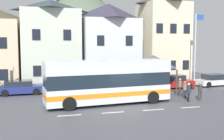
% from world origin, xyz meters
% --- Properties ---
extents(ground_plane, '(40.00, 60.00, 0.07)m').
position_xyz_m(ground_plane, '(0.00, -0.00, -0.03)').
color(ground_plane, '#494A52').
extents(townhouse_01, '(6.20, 5.89, 9.73)m').
position_xyz_m(townhouse_01, '(-5.12, 11.91, 4.86)').
color(townhouse_01, beige).
rests_on(townhouse_01, ground_plane).
extents(townhouse_02, '(6.46, 5.95, 9.57)m').
position_xyz_m(townhouse_02, '(1.60, 11.95, 4.79)').
color(townhouse_02, silver).
rests_on(townhouse_02, ground_plane).
extents(townhouse_03, '(5.17, 5.92, 11.16)m').
position_xyz_m(townhouse_03, '(8.58, 11.93, 5.58)').
color(townhouse_03, beige).
rests_on(townhouse_03, ground_plane).
extents(hilltop_castle, '(38.19, 38.19, 23.41)m').
position_xyz_m(hilltop_castle, '(1.09, 32.62, 8.84)').
color(hilltop_castle, '#586853').
rests_on(hilltop_castle, ground_plane).
extents(transit_bus, '(10.10, 3.55, 3.45)m').
position_xyz_m(transit_bus, '(-1.16, 1.13, 1.74)').
color(transit_bus, silver).
rests_on(transit_bus, ground_plane).
extents(bus_shelter, '(3.60, 3.60, 3.69)m').
position_xyz_m(bus_shelter, '(4.22, 4.64, 3.03)').
color(bus_shelter, '#473D33').
rests_on(bus_shelter, ground_plane).
extents(parked_car_00, '(4.20, 2.08, 1.31)m').
position_xyz_m(parked_car_00, '(-8.21, 7.24, 0.65)').
color(parked_car_00, navy).
rests_on(parked_car_00, ground_plane).
extents(parked_car_01, '(4.11, 2.31, 1.44)m').
position_xyz_m(parked_car_01, '(7.63, 6.78, 0.70)').
color(parked_car_01, maroon).
rests_on(parked_car_01, ground_plane).
extents(parked_car_02, '(4.34, 2.30, 1.35)m').
position_xyz_m(parked_car_02, '(12.84, 7.17, 0.66)').
color(parked_car_02, white).
rests_on(parked_car_02, ground_plane).
extents(pedestrian_00, '(0.35, 0.30, 1.52)m').
position_xyz_m(pedestrian_00, '(6.68, 0.45, 0.79)').
color(pedestrian_00, '#38332D').
rests_on(pedestrian_00, ground_plane).
extents(pedestrian_01, '(0.32, 0.32, 1.56)m').
position_xyz_m(pedestrian_01, '(5.43, 0.16, 0.93)').
color(pedestrian_01, black).
rests_on(pedestrian_01, ground_plane).
extents(pedestrian_02, '(0.29, 0.29, 1.60)m').
position_xyz_m(pedestrian_02, '(6.07, 2.73, 0.87)').
color(pedestrian_02, '#2D2D38').
rests_on(pedestrian_02, ground_plane).
extents(pedestrian_03, '(0.37, 0.33, 1.46)m').
position_xyz_m(pedestrian_03, '(6.04, 1.82, 0.79)').
color(pedestrian_03, '#2D2D38').
rests_on(pedestrian_03, ground_plane).
extents(public_bench, '(1.57, 0.48, 0.87)m').
position_xyz_m(public_bench, '(3.37, 6.86, 0.47)').
color(public_bench, '#473828').
rests_on(public_bench, ground_plane).
extents(flagpole, '(0.95, 0.10, 7.94)m').
position_xyz_m(flagpole, '(9.68, 5.98, 4.55)').
color(flagpole, silver).
rests_on(flagpole, ground_plane).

